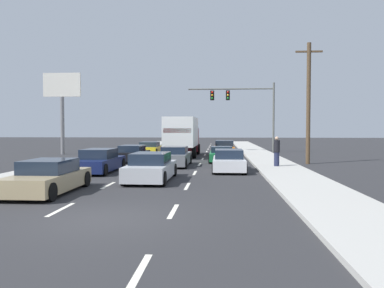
% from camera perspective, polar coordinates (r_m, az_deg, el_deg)
% --- Properties ---
extents(ground_plane, '(140.00, 140.00, 0.00)m').
position_cam_1_polar(ground_plane, '(35.50, -0.92, -1.67)').
color(ground_plane, '#2B2B2D').
extents(sidewalk_right, '(2.82, 80.00, 0.14)m').
position_cam_1_polar(sidewalk_right, '(30.59, 10.79, -2.21)').
color(sidewalk_right, '#B2AFA8').
rests_on(sidewalk_right, ground_plane).
extents(sidewalk_left, '(2.82, 80.00, 0.14)m').
position_cam_1_polar(sidewalk_left, '(31.89, -13.73, -2.05)').
color(sidewalk_left, '#B2AFA8').
rests_on(sidewalk_left, ground_plane).
extents(lane_markings, '(3.54, 62.00, 0.01)m').
position_cam_1_polar(lane_markings, '(31.65, -1.52, -2.14)').
color(lane_markings, silver).
rests_on(lane_markings, ground_plane).
extents(car_yellow, '(1.95, 4.25, 1.20)m').
position_cam_1_polar(car_yellow, '(36.57, -6.10, -0.69)').
color(car_yellow, yellow).
rests_on(car_yellow, ground_plane).
extents(car_black, '(1.92, 4.25, 1.23)m').
position_cam_1_polar(car_black, '(29.02, -8.57, -1.44)').
color(car_black, black).
rests_on(car_black, ground_plane).
extents(car_navy, '(1.90, 4.71, 1.30)m').
position_cam_1_polar(car_navy, '(22.53, -13.25, -2.48)').
color(car_navy, '#141E4C').
rests_on(car_navy, ground_plane).
extents(car_tan, '(1.91, 4.53, 1.26)m').
position_cam_1_polar(car_tan, '(15.84, -20.08, -4.61)').
color(car_tan, tan).
rests_on(car_tan, ground_plane).
extents(box_truck, '(2.70, 8.08, 3.36)m').
position_cam_1_polar(box_truck, '(34.11, -1.37, 1.44)').
color(box_truck, white).
rests_on(box_truck, ground_plane).
extents(car_gray, '(1.87, 4.58, 1.28)m').
position_cam_1_polar(car_gray, '(25.50, -2.45, -1.89)').
color(car_gray, slate).
rests_on(car_gray, ground_plane).
extents(car_silver, '(1.97, 4.64, 1.31)m').
position_cam_1_polar(car_silver, '(18.46, -5.95, -3.44)').
color(car_silver, '#B7BABF').
rests_on(car_silver, ground_plane).
extents(car_orange, '(1.97, 4.51, 1.34)m').
position_cam_1_polar(car_orange, '(36.18, 4.71, -0.66)').
color(car_orange, orange).
rests_on(car_orange, ground_plane).
extents(car_green, '(1.82, 4.33, 1.12)m').
position_cam_1_polar(car_green, '(28.86, 4.31, -1.56)').
color(car_green, '#196B38').
rests_on(car_green, ground_plane).
extents(car_white, '(1.86, 4.56, 1.24)m').
position_cam_1_polar(car_white, '(22.60, 5.34, -2.48)').
color(car_white, white).
rests_on(car_white, ground_plane).
extents(traffic_signal_mast, '(8.73, 0.69, 7.05)m').
position_cam_1_polar(traffic_signal_mast, '(40.30, 6.72, 6.21)').
color(traffic_signal_mast, '#595B56').
rests_on(traffic_signal_mast, ground_plane).
extents(utility_pole_mid, '(1.80, 0.28, 8.25)m').
position_cam_1_polar(utility_pole_mid, '(28.08, 16.53, 5.90)').
color(utility_pole_mid, brown).
rests_on(utility_pole_mid, ground_plane).
extents(roadside_billboard, '(3.56, 0.36, 7.63)m').
position_cam_1_polar(roadside_billboard, '(39.02, -18.31, 6.43)').
color(roadside_billboard, slate).
rests_on(roadside_billboard, ground_plane).
extents(pedestrian_near_corner, '(0.38, 0.38, 1.81)m').
position_cam_1_polar(pedestrian_near_corner, '(24.50, 12.18, -1.03)').
color(pedestrian_near_corner, '#1E233F').
rests_on(pedestrian_near_corner, sidewalk_right).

